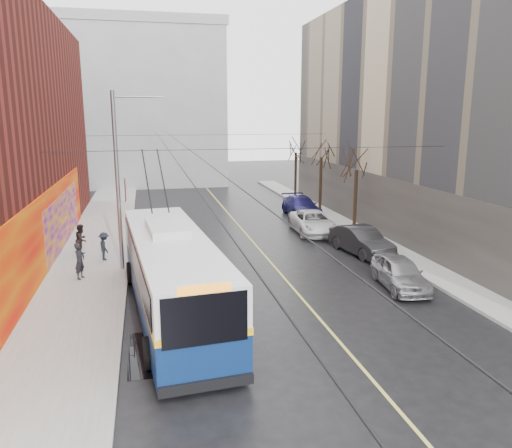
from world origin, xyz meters
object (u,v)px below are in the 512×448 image
(tree_near, at_px, (357,159))
(pedestrian_b, at_px, (81,239))
(following_car, at_px, (167,218))
(pedestrian_a, at_px, (80,261))
(parked_car_b, at_px, (361,241))
(pedestrian_c, at_px, (104,246))
(parked_car_d, at_px, (301,206))
(parked_car_c, at_px, (313,222))
(tree_far, at_px, (296,144))
(tree_mid, at_px, (322,148))
(trolleybus, at_px, (172,273))
(parked_car_a, at_px, (400,273))
(streetlight_pole, at_px, (121,177))

(tree_near, distance_m, pedestrian_b, 18.27)
(following_car, bearing_deg, pedestrian_a, -103.26)
(parked_car_b, bearing_deg, pedestrian_c, 165.57)
(parked_car_d, bearing_deg, parked_car_c, -100.47)
(pedestrian_a, height_order, pedestrian_c, pedestrian_a)
(parked_car_b, bearing_deg, pedestrian_b, 161.01)
(parked_car_b, bearing_deg, following_car, 129.02)
(tree_far, distance_m, pedestrian_c, 24.80)
(pedestrian_b, bearing_deg, tree_far, -28.18)
(tree_mid, distance_m, trolleybus, 23.50)
(parked_car_a, xyz_separation_m, parked_car_d, (0.67, 17.13, 0.04))
(parked_car_b, bearing_deg, trolleybus, -158.14)
(pedestrian_a, bearing_deg, following_car, 0.10)
(tree_far, height_order, trolleybus, tree_far)
(pedestrian_a, bearing_deg, parked_car_c, -40.72)
(tree_far, height_order, parked_car_d, tree_far)
(parked_car_a, bearing_deg, following_car, 129.92)
(tree_mid, height_order, parked_car_c, tree_mid)
(parked_car_c, relative_size, pedestrian_b, 3.07)
(parked_car_a, distance_m, following_car, 18.26)
(parked_car_a, bearing_deg, pedestrian_b, 157.24)
(parked_car_a, height_order, following_car, parked_car_a)
(trolleybus, height_order, parked_car_b, trolleybus)
(trolleybus, xyz_separation_m, following_car, (0.49, 16.16, -1.04))
(tree_far, height_order, pedestrian_b, tree_far)
(tree_mid, xyz_separation_m, parked_car_d, (-2.00, -1.23, -4.49))
(parked_car_c, bearing_deg, pedestrian_b, -165.74)
(tree_mid, relative_size, pedestrian_c, 4.36)
(parked_car_d, bearing_deg, pedestrian_c, -145.81)
(tree_mid, relative_size, parked_car_d, 1.27)
(following_car, relative_size, pedestrian_a, 2.28)
(pedestrian_b, bearing_deg, trolleybus, -136.11)
(parked_car_b, relative_size, parked_car_d, 0.90)
(tree_mid, height_order, pedestrian_a, tree_mid)
(tree_mid, xyz_separation_m, pedestrian_b, (-17.61, -9.82, -4.23))
(tree_far, bearing_deg, parked_car_c, -102.04)
(tree_near, distance_m, parked_car_a, 12.42)
(tree_near, relative_size, parked_car_d, 1.21)
(parked_car_b, height_order, parked_car_c, parked_car_b)
(pedestrian_b, bearing_deg, pedestrian_c, -118.41)
(trolleybus, distance_m, pedestrian_a, 6.49)
(tree_mid, bearing_deg, parked_car_d, -148.36)
(following_car, bearing_deg, parked_car_b, -32.99)
(parked_car_b, distance_m, following_car, 14.27)
(tree_far, height_order, pedestrian_c, tree_far)
(parked_car_c, relative_size, parked_car_d, 1.01)
(streetlight_pole, distance_m, tree_far, 25.09)
(trolleybus, bearing_deg, parked_car_a, -0.58)
(tree_mid, bearing_deg, trolleybus, -124.28)
(tree_mid, xyz_separation_m, parked_car_c, (-3.00, -7.05, -4.51))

